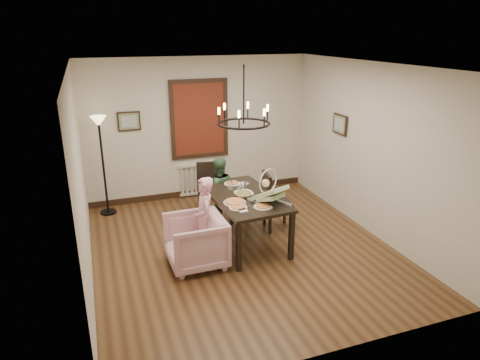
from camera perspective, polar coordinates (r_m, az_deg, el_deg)
room_shell at (r=6.63m, az=-0.82°, el=3.10°), size 4.51×5.00×2.81m
dining_table at (r=6.74m, az=0.46°, el=-2.73°), size 1.07×1.78×0.81m
chair_far at (r=7.82m, az=-4.06°, el=-1.39°), size 0.51×0.51×0.99m
chair_right at (r=7.31m, az=5.10°, el=-2.76°), size 0.51×0.51×1.03m
armchair at (r=6.26m, az=-5.94°, el=-8.16°), size 0.84×0.82×0.75m
elderly_woman at (r=6.37m, az=-4.73°, el=-6.07°), size 0.30×0.41×1.06m
seated_man at (r=7.53m, az=-2.88°, el=-2.16°), size 0.49×0.38×0.99m
baby_bouncer at (r=6.36m, az=3.92°, el=-1.58°), size 0.59×0.67×0.36m
salad_bowl at (r=6.64m, az=0.50°, el=-1.89°), size 0.35×0.35×0.09m
pizza_platter at (r=6.40m, az=-0.71°, el=-2.96°), size 0.34×0.34×0.04m
drinking_glass at (r=6.67m, az=-0.10°, el=-1.58°), size 0.06×0.06×0.13m
window_blinds at (r=8.54m, az=-5.44°, el=8.08°), size 1.00×0.03×1.40m
radiator at (r=8.88m, az=-5.22°, el=0.17°), size 0.92×0.12×0.62m
picture_back at (r=8.32m, az=-14.58°, el=7.60°), size 0.42×0.03×0.36m
picture_right at (r=7.99m, az=13.17°, el=7.25°), size 0.03×0.42×0.36m
floor_lamp at (r=8.16m, az=-17.74°, el=1.62°), size 0.30×0.30×1.80m
chandelier at (r=6.38m, az=0.49°, el=7.54°), size 0.80×0.80×0.04m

